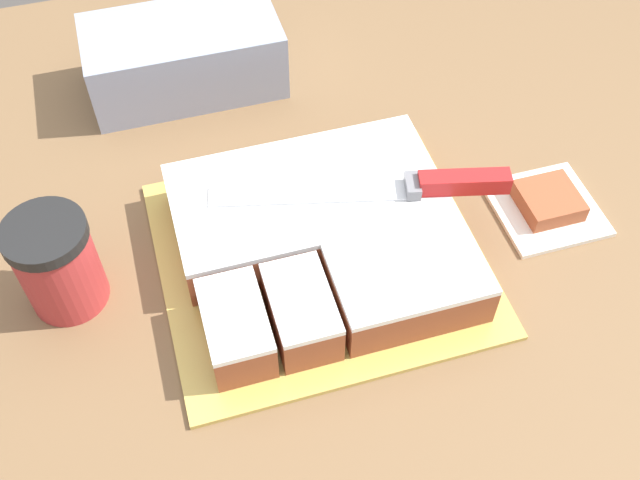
% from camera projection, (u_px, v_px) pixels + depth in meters
% --- Properties ---
extents(countertop, '(1.40, 1.10, 0.90)m').
position_uv_depth(countertop, '(323.00, 394.00, 1.24)').
color(countertop, brown).
rests_on(countertop, ground_plane).
extents(cake_board, '(0.36, 0.33, 0.01)m').
position_uv_depth(cake_board, '(320.00, 257.00, 0.85)').
color(cake_board, gold).
rests_on(cake_board, countertop).
extents(cake, '(0.30, 0.27, 0.06)m').
position_uv_depth(cake, '(322.00, 238.00, 0.83)').
color(cake, '#994C2D').
rests_on(cake, cake_board).
extents(knife, '(0.33, 0.10, 0.02)m').
position_uv_depth(knife, '(419.00, 185.00, 0.83)').
color(knife, silver).
rests_on(knife, cake).
extents(coffee_cup, '(0.09, 0.09, 0.12)m').
position_uv_depth(coffee_cup, '(57.00, 264.00, 0.78)').
color(coffee_cup, '#B23333').
rests_on(coffee_cup, countertop).
extents(paper_napkin, '(0.12, 0.12, 0.01)m').
position_uv_depth(paper_napkin, '(546.00, 208.00, 0.90)').
color(paper_napkin, white).
rests_on(paper_napkin, countertop).
extents(brownie, '(0.07, 0.07, 0.02)m').
position_uv_depth(brownie, '(549.00, 201.00, 0.89)').
color(brownie, '#994C2D').
rests_on(brownie, paper_napkin).
extents(storage_box, '(0.26, 0.13, 0.10)m').
position_uv_depth(storage_box, '(184.00, 57.00, 1.01)').
color(storage_box, '#8C99B2').
rests_on(storage_box, countertop).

